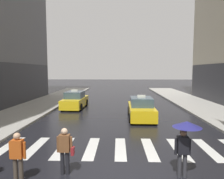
# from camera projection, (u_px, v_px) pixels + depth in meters

# --- Properties ---
(crosswalk_markings) EXTENTS (11.30, 2.80, 0.01)m
(crosswalk_markings) POSITION_uv_depth(u_px,v_px,m) (120.00, 148.00, 9.51)
(crosswalk_markings) COLOR silver
(crosswalk_markings) RESTS_ON ground
(taxi_lead) EXTENTS (1.98, 4.56, 1.80)m
(taxi_lead) POSITION_uv_depth(u_px,v_px,m) (141.00, 109.00, 15.47)
(taxi_lead) COLOR yellow
(taxi_lead) RESTS_ON ground
(taxi_second) EXTENTS (2.06, 4.60, 1.80)m
(taxi_second) POSITION_uv_depth(u_px,v_px,m) (75.00, 100.00, 19.93)
(taxi_second) COLOR yellow
(taxi_second) RESTS_ON ground
(pedestrian_with_umbrella) EXTENTS (0.96, 0.96, 1.94)m
(pedestrian_with_umbrella) POSITION_uv_depth(u_px,v_px,m) (185.00, 134.00, 6.81)
(pedestrian_with_umbrella) COLOR #333338
(pedestrian_with_umbrella) RESTS_ON ground
(pedestrian_with_handbag) EXTENTS (0.60, 0.24, 1.65)m
(pedestrian_with_handbag) POSITION_uv_depth(u_px,v_px,m) (65.00, 148.00, 7.06)
(pedestrian_with_handbag) COLOR black
(pedestrian_with_handbag) RESTS_ON ground
(pedestrian_plain_coat) EXTENTS (0.55, 0.24, 1.65)m
(pedestrian_plain_coat) POSITION_uv_depth(u_px,v_px,m) (18.00, 154.00, 6.54)
(pedestrian_plain_coat) COLOR #473D33
(pedestrian_plain_coat) RESTS_ON ground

